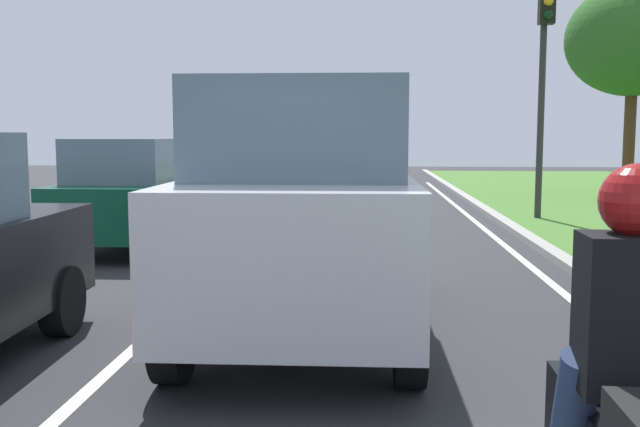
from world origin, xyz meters
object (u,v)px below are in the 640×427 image
traffic_light_near_right (544,53)px  tree_roadside_far (634,40)px  rider_person (632,310)px  car_suv_ahead (306,208)px  car_hatchback_far (133,194)px

traffic_light_near_right → tree_roadside_far: bearing=55.3°
tree_roadside_far → rider_person: bearing=-109.4°
car_suv_ahead → tree_roadside_far: 16.63m
car_hatchback_far → rider_person: car_hatchback_far is taller
car_suv_ahead → traffic_light_near_right: bearing=63.8°
car_suv_ahead → rider_person: size_ratio=3.88×
traffic_light_near_right → car_hatchback_far: bearing=-150.8°
rider_person → traffic_light_near_right: bearing=79.6°
car_hatchback_far → tree_roadside_far: tree_roadside_far is taller
rider_person → tree_roadside_far: (6.38, 18.13, 3.29)m
traffic_light_near_right → tree_roadside_far: 6.58m
rider_person → tree_roadside_far: bearing=72.0°
tree_roadside_far → traffic_light_near_right: bearing=-124.7°
rider_person → traffic_light_near_right: size_ratio=0.22×
rider_person → tree_roadside_far: 19.50m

